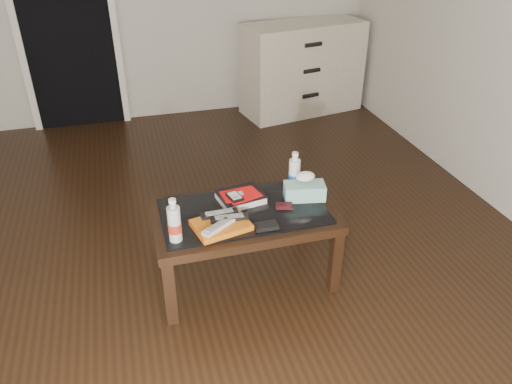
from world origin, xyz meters
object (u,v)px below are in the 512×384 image
(coffee_table, at_px, (243,220))
(textbook, at_px, (241,197))
(dresser, at_px, (302,68))
(water_bottle_left, at_px, (174,220))
(water_bottle_right, at_px, (294,171))
(tissue_box, at_px, (304,191))

(coffee_table, relative_size, textbook, 4.00)
(dresser, bearing_deg, textbook, -128.37)
(textbook, distance_m, water_bottle_left, 0.50)
(water_bottle_left, relative_size, water_bottle_right, 1.00)
(coffee_table, height_order, dresser, dresser)
(coffee_table, relative_size, water_bottle_left, 4.20)
(textbook, relative_size, water_bottle_right, 1.05)
(textbook, distance_m, water_bottle_right, 0.35)
(coffee_table, xyz_separation_m, textbook, (0.01, 0.10, 0.09))
(water_bottle_left, bearing_deg, water_bottle_right, 23.37)
(dresser, xyz_separation_m, tissue_box, (-0.88, -2.40, 0.06))
(textbook, xyz_separation_m, water_bottle_right, (0.34, 0.05, 0.10))
(coffee_table, bearing_deg, textbook, 83.64)
(coffee_table, distance_m, tissue_box, 0.39)
(water_bottle_right, bearing_deg, coffee_table, -157.18)
(tissue_box, bearing_deg, coffee_table, -164.01)
(dresser, bearing_deg, water_bottle_right, -121.95)
(water_bottle_right, height_order, tissue_box, water_bottle_right)
(coffee_table, xyz_separation_m, dresser, (1.25, 2.44, 0.05))
(coffee_table, height_order, tissue_box, tissue_box)
(tissue_box, bearing_deg, water_bottle_left, -153.82)
(water_bottle_right, bearing_deg, textbook, -172.23)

